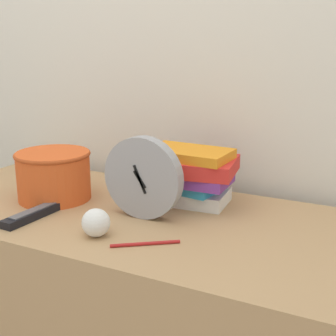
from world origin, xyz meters
TOP-DOWN VIEW (x-y plane):
  - wall_back at (0.00, 0.65)m, footprint 6.00×0.04m
  - desk at (0.00, 0.29)m, footprint 1.21×0.58m
  - desk_clock at (0.09, 0.28)m, footprint 0.21×0.04m
  - book_stack at (0.16, 0.43)m, footprint 0.26×0.20m
  - basket at (-0.21, 0.29)m, footprint 0.21×0.21m
  - tv_remote at (-0.16, 0.14)m, footprint 0.05×0.19m
  - crumpled_paper_ball at (0.05, 0.12)m, footprint 0.07×0.07m
  - pen at (0.18, 0.13)m, footprint 0.13×0.10m

SIDE VIEW (x-z plane):
  - desk at x=0.00m, z-range 0.00..0.73m
  - pen at x=0.18m, z-range 0.73..0.74m
  - tv_remote at x=-0.16m, z-range 0.73..0.76m
  - crumpled_paper_ball at x=0.05m, z-range 0.73..0.80m
  - basket at x=-0.21m, z-range 0.74..0.88m
  - book_stack at x=0.16m, z-range 0.74..0.90m
  - desk_clock at x=0.09m, z-range 0.73..0.95m
  - wall_back at x=0.00m, z-range 0.00..2.40m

